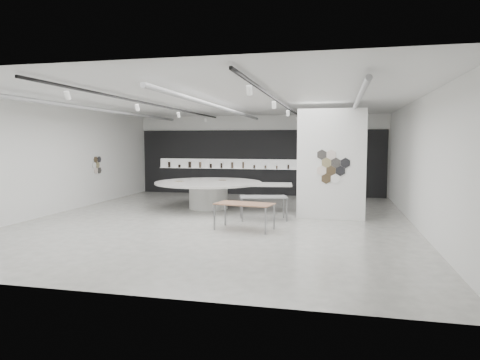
% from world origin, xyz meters
% --- Properties ---
extents(room, '(12.02, 14.02, 3.82)m').
position_xyz_m(room, '(-0.09, -0.00, 2.07)').
color(room, '#B4B2A9').
rests_on(room, ground).
extents(back_wall_display, '(11.80, 0.27, 3.10)m').
position_xyz_m(back_wall_display, '(-0.08, 6.93, 1.54)').
color(back_wall_display, black).
rests_on(back_wall_display, ground).
extents(partition_column, '(2.20, 0.38, 3.60)m').
position_xyz_m(partition_column, '(3.50, 1.00, 1.80)').
color(partition_column, white).
rests_on(partition_column, ground).
extents(display_island, '(5.53, 4.52, 1.04)m').
position_xyz_m(display_island, '(-0.99, 2.24, 0.67)').
color(display_island, white).
rests_on(display_island, ground).
extents(sample_table_wood, '(1.76, 1.10, 0.77)m').
position_xyz_m(sample_table_wood, '(1.12, -1.38, 0.71)').
color(sample_table_wood, '#92654B').
rests_on(sample_table_wood, ground).
extents(sample_table_stone, '(1.65, 1.13, 0.77)m').
position_xyz_m(sample_table_stone, '(1.38, 0.29, 0.71)').
color(sample_table_stone, gray).
rests_on(sample_table_stone, ground).
extents(kitchen_counter, '(1.47, 0.64, 1.13)m').
position_xyz_m(kitchen_counter, '(3.32, 6.52, 0.41)').
color(kitchen_counter, white).
rests_on(kitchen_counter, ground).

